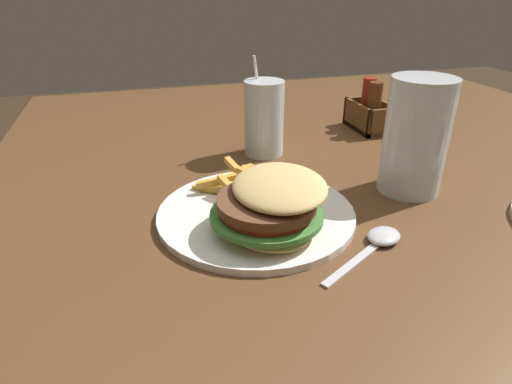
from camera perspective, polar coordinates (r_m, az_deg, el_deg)
name	(u,v)px	position (r m, az deg, el deg)	size (l,w,h in m)	color
dining_table	(386,226)	(0.76, 16.90, -4.32)	(1.53, 1.31, 0.72)	brown
meal_plate_near	(263,207)	(0.56, 0.98, -2.07)	(0.28, 0.27, 0.08)	white
beer_glass	(415,138)	(0.68, 20.49, 6.71)	(0.09, 0.09, 0.17)	silver
juice_glass	(264,121)	(0.79, 1.06, 9.41)	(0.07, 0.07, 0.18)	silver
spoon	(380,239)	(0.56, 16.24, -6.05)	(0.10, 0.14, 0.01)	silver
condiment_caddy	(370,113)	(0.96, 14.97, 10.11)	(0.11, 0.07, 0.11)	brown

